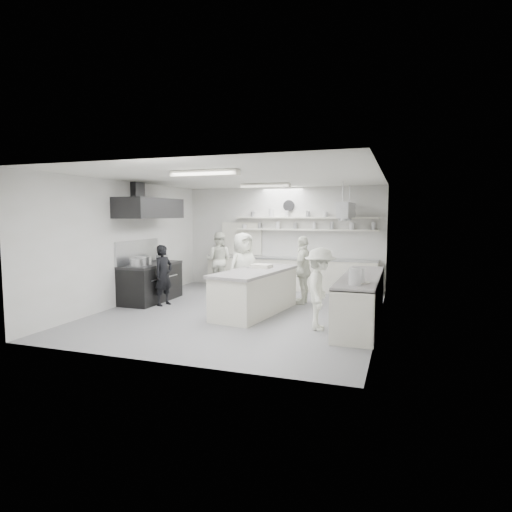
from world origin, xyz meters
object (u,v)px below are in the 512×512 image
(back_counter, at_px, (290,274))
(right_counter, at_px, (361,301))
(stove, at_px, (151,284))
(cook_stove, at_px, (164,275))
(cook_back, at_px, (219,260))
(prep_island, at_px, (255,293))

(back_counter, xyz_separation_m, right_counter, (2.35, -3.40, 0.01))
(stove, bearing_deg, cook_stove, -29.52)
(cook_stove, distance_m, cook_back, 2.69)
(stove, relative_size, right_counter, 0.55)
(back_counter, xyz_separation_m, prep_island, (0.04, -3.20, 0.00))
(prep_island, height_order, cook_back, cook_back)
(back_counter, relative_size, right_counter, 1.52)
(prep_island, relative_size, cook_back, 1.49)
(stove, bearing_deg, prep_island, -7.69)
(back_counter, distance_m, cook_stove, 3.91)
(cook_stove, xyz_separation_m, cook_back, (0.27, 2.67, 0.10))
(right_counter, relative_size, cook_stove, 2.25)
(back_counter, relative_size, cook_back, 2.98)
(stove, xyz_separation_m, back_counter, (2.90, 2.80, 0.01))
(back_counter, height_order, cook_back, cook_back)
(stove, height_order, back_counter, back_counter)
(prep_island, xyz_separation_m, cook_back, (-2.10, 2.75, 0.38))
(back_counter, distance_m, cook_back, 2.15)
(right_counter, bearing_deg, back_counter, 124.65)
(back_counter, bearing_deg, stove, -136.01)
(prep_island, relative_size, cook_stove, 1.70)
(stove, bearing_deg, cook_back, 70.49)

